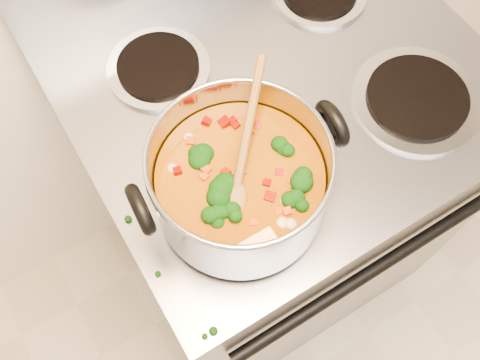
{
  "coord_description": "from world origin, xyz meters",
  "views": [
    {
      "loc": [
        -0.31,
        0.71,
        1.72
      ],
      "look_at": [
        -0.13,
        1.0,
        1.01
      ],
      "focal_mm": 40.0,
      "sensor_mm": 36.0,
      "label": 1
    }
  ],
  "objects": [
    {
      "name": "wooden_spoon",
      "position": [
        -0.13,
        1.01,
        1.05
      ],
      "size": [
        0.18,
        0.2,
        0.1
      ],
      "rotation": [
        0.0,
        0.0,
        0.82
      ],
      "color": "olive",
      "rests_on": "stockpot"
    },
    {
      "name": "stockpot",
      "position": [
        -0.13,
        1.0,
        1.0
      ],
      "size": [
        0.33,
        0.27,
        0.16
      ],
      "rotation": [
        0.0,
        0.0,
        -0.08
      ],
      "color": "#A4A4AC",
      "rests_on": "electric_range"
    },
    {
      "name": "cooktop_crumbs",
      "position": [
        -0.11,
        1.07,
        0.92
      ],
      "size": [
        0.24,
        0.39,
        0.01
      ],
      "color": "black",
      "rests_on": "electric_range"
    },
    {
      "name": "electric_range",
      "position": [
        0.06,
        1.16,
        0.47
      ],
      "size": [
        0.77,
        0.69,
        1.08
      ],
      "color": "gray",
      "rests_on": "ground"
    }
  ]
}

